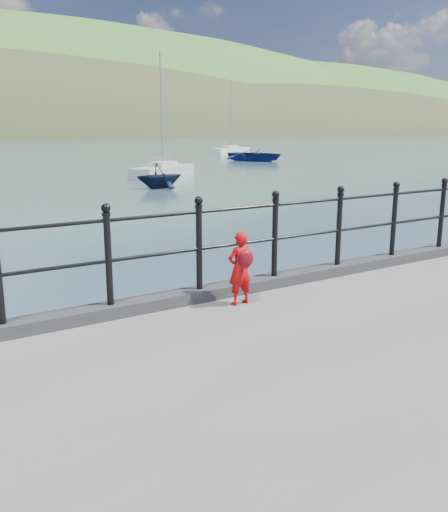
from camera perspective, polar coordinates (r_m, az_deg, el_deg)
ground at (r=7.81m, az=0.85°, el=-10.60°), size 600.00×600.00×0.00m
kerb at (r=7.32m, az=1.52°, el=-3.29°), size 60.00×0.30×0.15m
railing at (r=7.14m, az=1.55°, el=2.47°), size 18.11×0.11×1.20m
far_shore at (r=250.34m, az=-22.28°, el=6.47°), size 830.00×200.00×156.00m
child at (r=6.73m, az=1.71°, el=-1.25°), size 0.35×0.30×0.93m
launch_blue at (r=53.65m, az=3.33°, el=10.59°), size 5.92×6.90×1.20m
launch_navy at (r=29.36m, az=-6.79°, el=8.41°), size 2.71×2.37×1.38m
sailboat_near at (r=36.35m, az=-6.44°, el=8.81°), size 5.72×4.55×8.04m
sailboat_far at (r=69.71m, az=0.65°, el=11.03°), size 6.47×3.93×8.99m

